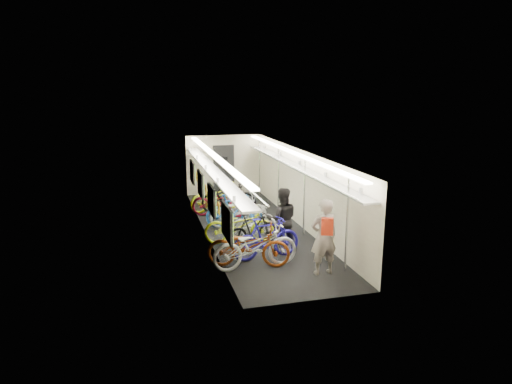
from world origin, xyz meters
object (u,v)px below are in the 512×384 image
bicycle_0 (255,246)px  bicycle_1 (267,238)px  passenger_near (324,237)px  backpack (327,227)px  passenger_mid (282,220)px

bicycle_0 → bicycle_1: (0.43, 0.52, -0.01)m
passenger_near → backpack: size_ratio=4.74×
passenger_near → bicycle_1: bearing=-55.1°
bicycle_0 → passenger_near: (1.44, -0.73, 0.35)m
backpack → passenger_mid: bearing=120.8°
bicycle_0 → passenger_mid: passenger_mid is taller
passenger_near → backpack: bearing=72.1°
bicycle_0 → passenger_near: passenger_near is taller
bicycle_0 → passenger_near: size_ratio=1.17×
bicycle_1 → backpack: size_ratio=4.78×
passenger_near → bicycle_0: bearing=-30.9°
bicycle_1 → backpack: (0.91, -1.66, 0.73)m
bicycle_1 → passenger_near: (1.01, -1.26, 0.35)m
backpack → bicycle_0: bearing=161.0°
bicycle_1 → passenger_near: 1.65m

